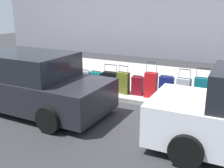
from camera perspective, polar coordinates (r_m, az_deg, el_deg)
name	(u,v)px	position (r m, az deg, el deg)	size (l,w,h in m)	color
ground_plane	(121,102)	(8.15, 1.87, -3.89)	(40.00, 40.00, 0.00)	#28282B
sidewalk_curb	(148,80)	(10.35, 7.79, 0.77)	(18.00, 5.00, 0.14)	#9E9B93
suitcase_black_0	(221,97)	(7.80, 22.39, -2.66)	(0.48, 0.25, 0.91)	black
suitcase_teal_1	(202,91)	(7.88, 18.64, -1.45)	(0.43, 0.22, 1.06)	#0F606B
suitcase_silver_2	(183,90)	(7.90, 15.03, -1.31)	(0.40, 0.27, 0.99)	#9EA0A8
suitcase_navy_3	(166,89)	(7.97, 11.52, -0.97)	(0.43, 0.19, 0.77)	navy
suitcase_red_4	(151,85)	(8.11, 8.32, -0.23)	(0.37, 0.22, 1.11)	red
suitcase_maroon_5	(138,86)	(8.33, 5.48, -0.40)	(0.37, 0.23, 0.63)	maroon
suitcase_olive_6	(123,83)	(8.42, 2.43, 0.25)	(0.39, 0.23, 0.91)	#59601E
suitcase_black_7	(111,81)	(8.77, -0.32, 0.64)	(0.50, 0.24, 0.87)	black
suitcase_teal_8	(96,80)	(9.02, -3.37, 0.84)	(0.41, 0.22, 0.60)	#0F606B
suitcase_silver_9	(84,78)	(9.29, -6.03, 1.22)	(0.45, 0.21, 0.59)	#9EA0A8
fire_hydrant	(63,72)	(9.69, -10.55, 2.54)	(0.39, 0.21, 0.79)	#D89E0C
bollard_post	(45,72)	(10.02, -14.19, 2.53)	(0.17, 0.17, 0.75)	#333338
parked_car_charcoal_1	(30,83)	(7.73, -17.07, 0.12)	(4.56, 2.12, 1.61)	black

